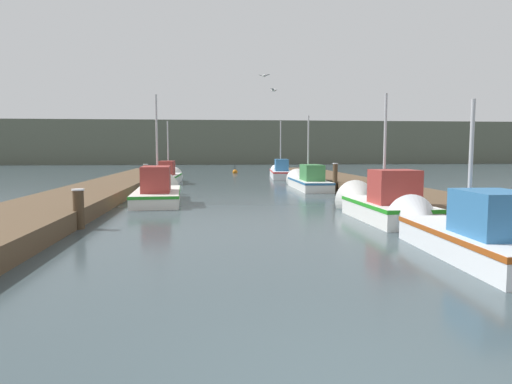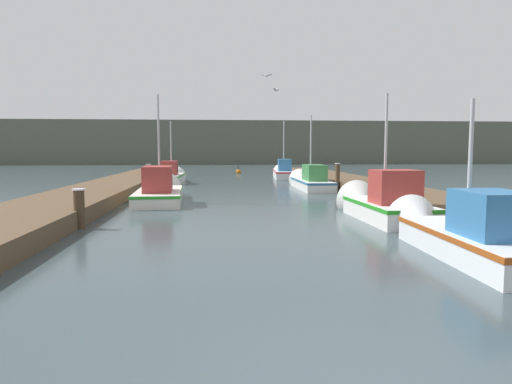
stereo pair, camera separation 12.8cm
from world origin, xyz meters
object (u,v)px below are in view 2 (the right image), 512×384
object	(u,v)px
fishing_boat_3	(309,181)
channel_buoy	(238,172)
fishing_boat_1	(380,204)
fishing_boat_5	(283,172)
mooring_piling_0	(337,178)
fishing_boat_0	(459,232)
fishing_boat_4	(172,176)
mooring_piling_1	(149,176)
fishing_boat_2	(160,190)
seagull_1	(267,76)
seagull_lead	(276,90)
mooring_piling_2	(79,209)

from	to	relation	value
fishing_boat_3	channel_buoy	size ratio (longest dim) A/B	6.41
fishing_boat_1	fishing_boat_5	size ratio (longest dim) A/B	0.76
fishing_boat_3	mooring_piling_0	world-z (taller)	fishing_boat_3
fishing_boat_0	fishing_boat_3	xyz separation A→B (m)	(0.08, 15.27, -0.01)
fishing_boat_4	fishing_boat_3	bearing A→B (deg)	-30.20
mooring_piling_1	fishing_boat_2	bearing A→B (deg)	-77.24
fishing_boat_4	seagull_1	world-z (taller)	seagull_1
fishing_boat_2	mooring_piling_0	xyz separation A→B (m)	(8.03, 2.64, 0.31)
fishing_boat_3	seagull_lead	size ratio (longest dim) A/B	11.33
channel_buoy	fishing_boat_5	bearing A→B (deg)	-64.33
fishing_boat_1	seagull_lead	distance (m)	9.41
fishing_boat_1	mooring_piling_2	xyz separation A→B (m)	(-8.49, -1.18, 0.10)
fishing_boat_3	mooring_piling_1	size ratio (longest dim) A/B	4.64
fishing_boat_5	channel_buoy	size ratio (longest dim) A/B	6.55
seagull_1	mooring_piling_1	bearing A→B (deg)	14.03
channel_buoy	fishing_boat_3	bearing A→B (deg)	-78.74
mooring_piling_0	channel_buoy	bearing A→B (deg)	102.11
mooring_piling_2	seagull_lead	distance (m)	11.99
seagull_lead	fishing_boat_5	bearing A→B (deg)	20.35
fishing_boat_1	fishing_boat_3	bearing A→B (deg)	88.62
fishing_boat_0	fishing_boat_3	world-z (taller)	fishing_boat_3
fishing_boat_4	mooring_piling_1	xyz separation A→B (m)	(-0.80, -4.29, 0.24)
fishing_boat_3	mooring_piling_2	size ratio (longest dim) A/B	5.77
fishing_boat_3	fishing_boat_4	distance (m)	9.06
fishing_boat_3	seagull_lead	distance (m)	5.57
fishing_boat_1	mooring_piling_0	distance (m)	8.05
seagull_1	seagull_lead	bearing A→B (deg)	134.11
fishing_boat_3	fishing_boat_2	bearing A→B (deg)	-143.38
fishing_boat_3	fishing_boat_4	world-z (taller)	fishing_boat_3
fishing_boat_1	mooring_piling_0	xyz separation A→B (m)	(0.83, 8.00, 0.28)
fishing_boat_3	fishing_boat_5	world-z (taller)	fishing_boat_5
fishing_boat_4	mooring_piling_2	size ratio (longest dim) A/B	4.86
mooring_piling_2	channel_buoy	distance (m)	27.76
seagull_lead	fishing_boat_1	bearing A→B (deg)	-134.61
fishing_boat_5	seagull_1	world-z (taller)	seagull_1
fishing_boat_3	mooring_piling_0	bearing A→B (deg)	-72.72
seagull_lead	seagull_1	size ratio (longest dim) A/B	1.00
fishing_boat_3	mooring_piling_2	bearing A→B (deg)	-125.36
fishing_boat_1	seagull_1	distance (m)	10.95
fishing_boat_4	seagull_lead	xyz separation A→B (m)	(5.56, -7.35, 4.40)
fishing_boat_2	fishing_boat_3	distance (m)	8.96
mooring_piling_0	mooring_piling_1	distance (m)	9.83
fishing_boat_0	fishing_boat_5	xyz separation A→B (m)	(0.02, 24.41, 0.02)
mooring_piling_1	channel_buoy	size ratio (longest dim) A/B	1.38
fishing_boat_1	mooring_piling_2	distance (m)	8.57
fishing_boat_0	seagull_1	bearing A→B (deg)	101.43
fishing_boat_5	mooring_piling_0	bearing A→B (deg)	-81.08
fishing_boat_4	mooring_piling_0	xyz separation A→B (m)	(8.53, -7.39, 0.30)
fishing_boat_5	fishing_boat_3	bearing A→B (deg)	-84.91
fishing_boat_2	mooring_piling_1	bearing A→B (deg)	99.31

